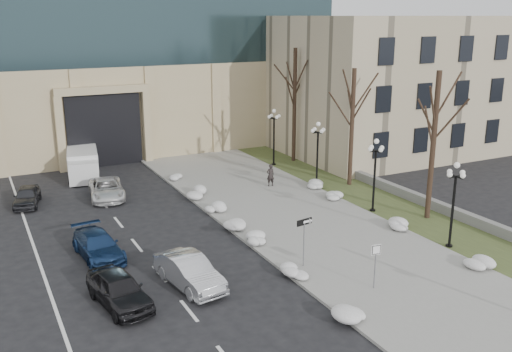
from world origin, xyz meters
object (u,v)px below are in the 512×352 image
at_px(lamppost_c, 318,145).
at_px(one_way_sign, 307,227).
at_px(box_truck, 83,164).
at_px(lamppost_a, 454,193).
at_px(lamppost_b, 375,165).
at_px(car_a, 119,289).
at_px(pedestrian, 270,175).
at_px(car_e, 27,196).
at_px(car_b, 189,272).
at_px(car_d, 106,189).
at_px(car_c, 98,246).
at_px(lamppost_d, 274,129).
at_px(keep_sign, 376,257).

bearing_deg(lamppost_c, one_way_sign, -125.04).
height_order(box_truck, lamppost_a, lamppost_a).
bearing_deg(lamppost_b, box_truck, 130.55).
distance_m(car_a, pedestrian, 18.75).
bearing_deg(car_e, one_way_sign, -42.56).
bearing_deg(car_b, box_truck, 82.50).
relative_size(car_b, lamppost_b, 0.92).
bearing_deg(car_d, car_b, -80.87).
relative_size(car_b, lamppost_a, 0.92).
bearing_deg(box_truck, car_c, -88.72).
relative_size(car_c, lamppost_d, 0.94).
bearing_deg(lamppost_c, lamppost_b, -90.00).
height_order(car_b, car_c, car_b).
relative_size(one_way_sign, keep_sign, 1.15).
xyz_separation_m(car_b, car_e, (-5.34, 15.79, -0.09)).
distance_m(one_way_sign, lamppost_c, 14.17).
relative_size(lamppost_b, lamppost_c, 1.00).
xyz_separation_m(car_a, lamppost_d, (17.26, 17.66, 2.35)).
bearing_deg(box_truck, lamppost_c, -26.39).
relative_size(box_truck, lamppost_d, 1.39).
bearing_deg(lamppost_a, car_b, 171.32).
relative_size(car_a, keep_sign, 1.91).
relative_size(car_d, lamppost_a, 0.99).
bearing_deg(one_way_sign, car_a, 168.43).
relative_size(car_b, one_way_sign, 1.71).
height_order(car_c, lamppost_a, lamppost_a).
relative_size(car_b, box_truck, 0.67).
xyz_separation_m(car_c, car_d, (2.67, 9.77, 0.01)).
xyz_separation_m(lamppost_c, lamppost_d, (0.00, 6.50, 0.00)).
height_order(keep_sign, lamppost_d, lamppost_d).
distance_m(car_b, lamppost_a, 14.31).
bearing_deg(lamppost_a, lamppost_b, 90.00).
bearing_deg(car_e, car_b, -58.01).
bearing_deg(lamppost_a, box_truck, 121.79).
bearing_deg(car_d, lamppost_d, 17.34).
bearing_deg(car_d, lamppost_a, -42.28).
xyz_separation_m(pedestrian, lamppost_b, (3.18, -7.72, 2.14)).
distance_m(car_a, car_c, 5.49).
relative_size(car_a, lamppost_a, 0.90).
distance_m(car_d, lamppost_d, 14.71).
xyz_separation_m(pedestrian, lamppost_a, (3.18, -14.22, 2.14)).
xyz_separation_m(car_e, one_way_sign, (11.18, -16.50, 1.50)).
relative_size(keep_sign, lamppost_d, 0.47).
xyz_separation_m(car_b, one_way_sign, (5.84, -0.70, 1.40)).
bearing_deg(pedestrian, car_c, 29.56).
bearing_deg(car_c, lamppost_d, 30.73).
bearing_deg(one_way_sign, box_truck, 97.37).
bearing_deg(one_way_sign, lamppost_c, 45.97).
bearing_deg(lamppost_a, lamppost_d, 90.00).
relative_size(car_e, lamppost_a, 0.78).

